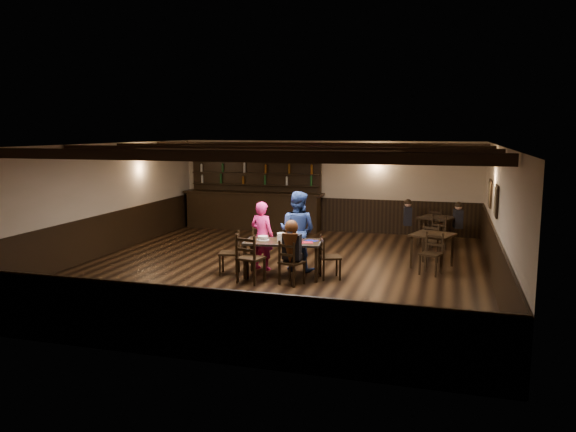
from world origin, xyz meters
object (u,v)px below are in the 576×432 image
(chair_near_left, at_px, (249,255))
(chair_near_right, at_px, (289,259))
(bar_counter, at_px, (254,205))
(man_blue, at_px, (297,231))
(cake, at_px, (263,238))
(woman_pink, at_px, (262,236))
(dining_table, at_px, (283,245))

(chair_near_left, distance_m, chair_near_right, 0.82)
(chair_near_left, distance_m, bar_counter, 6.29)
(man_blue, xyz_separation_m, bar_counter, (-2.65, 4.64, -0.14))
(chair_near_left, xyz_separation_m, chair_near_right, (0.81, 0.10, -0.06))
(man_blue, xyz_separation_m, cake, (-0.57, -0.63, -0.07))
(woman_pink, xyz_separation_m, cake, (0.18, -0.47, 0.04))
(chair_near_right, height_order, bar_counter, bar_counter)
(chair_near_left, bearing_deg, chair_near_right, 7.00)
(bar_counter, bearing_deg, chair_near_right, -64.26)
(man_blue, bearing_deg, dining_table, 87.84)
(woman_pink, height_order, bar_counter, bar_counter)
(dining_table, bearing_deg, cake, -179.29)
(man_blue, height_order, cake, man_blue)
(dining_table, relative_size, chair_near_left, 1.67)
(woman_pink, xyz_separation_m, man_blue, (0.75, 0.16, 0.12))
(chair_near_right, xyz_separation_m, woman_pink, (-0.92, 1.06, 0.23))
(chair_near_right, distance_m, woman_pink, 1.43)
(chair_near_right, xyz_separation_m, bar_counter, (-2.83, 5.86, 0.21))
(man_blue, bearing_deg, bar_counter, -50.04)
(dining_table, height_order, woman_pink, woman_pink)
(man_blue, relative_size, bar_counter, 0.40)
(dining_table, bearing_deg, man_blue, 77.64)
(woman_pink, bearing_deg, chair_near_left, 108.92)
(woman_pink, height_order, man_blue, man_blue)
(woman_pink, xyz_separation_m, bar_counter, (-1.90, 4.80, -0.02))
(dining_table, xyz_separation_m, bar_counter, (-2.52, 5.26, 0.05))
(bar_counter, bearing_deg, man_blue, -60.23)
(chair_near_left, relative_size, bar_counter, 0.23)
(cake, bearing_deg, dining_table, 0.71)
(dining_table, relative_size, woman_pink, 1.11)
(chair_near_left, bearing_deg, bar_counter, 108.68)
(dining_table, xyz_separation_m, woman_pink, (-0.61, 0.47, 0.07))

